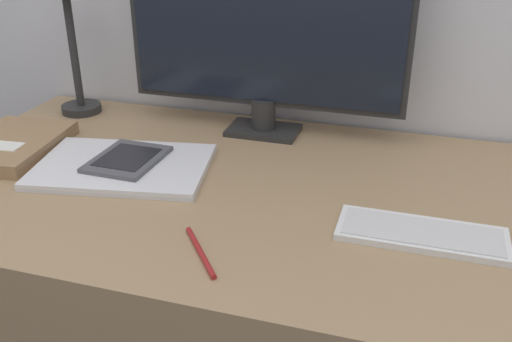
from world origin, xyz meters
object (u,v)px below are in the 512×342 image
object	(u,v)px
laptop	(123,166)
ereader	(127,159)
monitor	(264,21)
desk_lamp	(68,10)
pen	(200,252)
keyboard	(421,234)
notebook	(11,145)

from	to	relation	value
laptop	ereader	distance (m)	0.02
monitor	laptop	size ratio (longest dim) A/B	1.69
desk_lamp	monitor	bearing A→B (deg)	0.21
ereader	pen	bearing A→B (deg)	-43.76
keyboard	ereader	distance (m)	0.60
laptop	ereader	world-z (taller)	ereader
ereader	laptop	bearing A→B (deg)	-116.30
notebook	pen	xyz separation A→B (m)	(0.55, -0.25, -0.01)
desk_lamp	pen	size ratio (longest dim) A/B	3.10
laptop	pen	world-z (taller)	laptop
laptop	desk_lamp	world-z (taller)	desk_lamp
notebook	pen	size ratio (longest dim) A/B	2.32
ereader	keyboard	bearing A→B (deg)	-9.43
laptop	ereader	bearing A→B (deg)	63.70
keyboard	ereader	size ratio (longest dim) A/B	1.64
monitor	desk_lamp	bearing A→B (deg)	-179.79
monitor	laptop	distance (m)	0.44
monitor	notebook	world-z (taller)	monitor
laptop	desk_lamp	size ratio (longest dim) A/B	1.03
desk_lamp	notebook	world-z (taller)	desk_lamp
pen	desk_lamp	bearing A→B (deg)	136.10
laptop	notebook	bearing A→B (deg)	177.23
laptop	ereader	xyz separation A→B (m)	(0.01, 0.01, 0.01)
laptop	desk_lamp	xyz separation A→B (m)	(-0.28, 0.28, 0.25)
keyboard	ereader	bearing A→B (deg)	170.57
laptop	pen	bearing A→B (deg)	-41.91
monitor	notebook	xyz separation A→B (m)	(-0.50, -0.27, -0.25)
monitor	ereader	world-z (taller)	monitor
keyboard	desk_lamp	size ratio (longest dim) A/B	0.74
pen	notebook	bearing A→B (deg)	155.23
ereader	desk_lamp	world-z (taller)	desk_lamp
notebook	desk_lamp	bearing A→B (deg)	88.69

